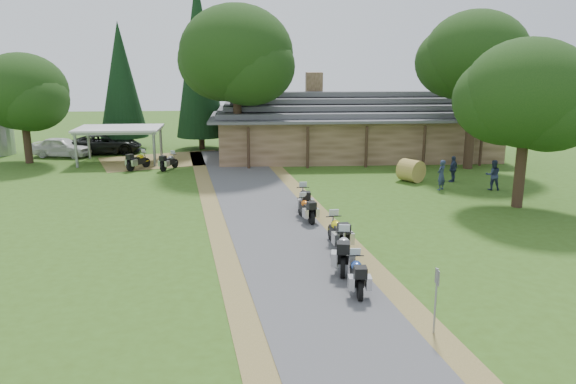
{
  "coord_description": "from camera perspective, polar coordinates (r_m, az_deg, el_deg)",
  "views": [
    {
      "loc": [
        -1.85,
        -17.76,
        7.54
      ],
      "look_at": [
        -0.23,
        6.29,
        1.6
      ],
      "focal_mm": 35.0,
      "sensor_mm": 36.0,
      "label": 1
    }
  ],
  "objects": [
    {
      "name": "ground",
      "position": [
        19.38,
        1.95,
        -9.06
      ],
      "size": [
        120.0,
        120.0,
        0.0
      ],
      "primitive_type": "plane",
      "color": "#345217",
      "rests_on": "ground"
    },
    {
      "name": "driveway",
      "position": [
        23.07,
        -0.29,
        -5.23
      ],
      "size": [
        51.95,
        51.95,
        0.0
      ],
      "primitive_type": "plane",
      "rotation": [
        0.0,
        0.0,
        0.14
      ],
      "color": "#4C4C4E",
      "rests_on": "ground"
    },
    {
      "name": "lodge",
      "position": [
        42.79,
        6.79,
        6.92
      ],
      "size": [
        21.4,
        9.4,
        4.9
      ],
      "primitive_type": null,
      "color": "brown",
      "rests_on": "ground"
    },
    {
      "name": "carport",
      "position": [
        41.68,
        -16.67,
        4.6
      ],
      "size": [
        5.87,
        3.96,
        2.52
      ],
      "primitive_type": null,
      "rotation": [
        0.0,
        0.0,
        0.01
      ],
      "color": "silver",
      "rests_on": "ground"
    },
    {
      "name": "car_white_sedan",
      "position": [
        45.52,
        -21.99,
        4.5
      ],
      "size": [
        3.64,
        6.02,
        1.87
      ],
      "primitive_type": "imported",
      "rotation": [
        0.0,
        0.0,
        1.33
      ],
      "color": "white",
      "rests_on": "ground"
    },
    {
      "name": "car_dark_suv",
      "position": [
        45.87,
        -18.08,
        5.14
      ],
      "size": [
        3.24,
        6.18,
        2.26
      ],
      "primitive_type": "imported",
      "rotation": [
        0.0,
        0.0,
        1.7
      ],
      "color": "black",
      "rests_on": "ground"
    },
    {
      "name": "motorcycle_row_a",
      "position": [
        18.53,
        7.03,
        -8.15
      ],
      "size": [
        0.7,
        1.88,
        1.27
      ],
      "primitive_type": null,
      "rotation": [
        0.0,
        0.0,
        1.52
      ],
      "color": "navy",
      "rests_on": "ground"
    },
    {
      "name": "motorcycle_row_b",
      "position": [
        20.29,
        5.67,
        -5.84
      ],
      "size": [
        1.07,
        2.22,
        1.46
      ],
      "primitive_type": null,
      "rotation": [
        0.0,
        0.0,
        1.39
      ],
      "color": "#B6B8BE",
      "rests_on": "ground"
    },
    {
      "name": "motorcycle_row_c",
      "position": [
        22.43,
        5.07,
        -3.96
      ],
      "size": [
        0.95,
        2.13,
        1.41
      ],
      "primitive_type": null,
      "rotation": [
        0.0,
        0.0,
        1.71
      ],
      "color": "gold",
      "rests_on": "ground"
    },
    {
      "name": "motorcycle_row_d",
      "position": [
        25.98,
        1.88,
        -1.63
      ],
      "size": [
        0.99,
        1.87,
        1.22
      ],
      "primitive_type": null,
      "rotation": [
        0.0,
        0.0,
        1.81
      ],
      "color": "#BA5510",
      "rests_on": "ground"
    },
    {
      "name": "motorcycle_row_e",
      "position": [
        27.43,
        1.65,
        -0.65
      ],
      "size": [
        0.67,
        1.98,
        1.35
      ],
      "primitive_type": null,
      "rotation": [
        0.0,
        0.0,
        1.59
      ],
      "color": "black",
      "rests_on": "ground"
    },
    {
      "name": "motorcycle_carport_a",
      "position": [
        38.95,
        -14.98,
        3.17
      ],
      "size": [
        1.54,
        1.91,
        1.28
      ],
      "primitive_type": null,
      "rotation": [
        0.0,
        0.0,
        0.99
      ],
      "color": "gold",
      "rests_on": "ground"
    },
    {
      "name": "motorcycle_carport_b",
      "position": [
        38.35,
        -11.99,
        3.12
      ],
      "size": [
        1.28,
        1.82,
        1.2
      ],
      "primitive_type": null,
      "rotation": [
        0.0,
        0.0,
        1.11
      ],
      "color": "slate",
      "rests_on": "ground"
    },
    {
      "name": "person_a",
      "position": [
        32.95,
        15.32,
        1.93
      ],
      "size": [
        0.7,
        0.7,
        2.03
      ],
      "primitive_type": "imported",
      "rotation": [
        0.0,
        0.0,
        3.91
      ],
      "color": "#2B3553",
      "rests_on": "ground"
    },
    {
      "name": "person_b",
      "position": [
        33.86,
        20.12,
        1.88
      ],
      "size": [
        0.62,
        0.49,
        2.02
      ],
      "primitive_type": "imported",
      "rotation": [
        0.0,
        0.0,
        3.01
      ],
      "color": "#2B3553",
      "rests_on": "ground"
    },
    {
      "name": "person_c",
      "position": [
        35.28,
        16.45,
        2.48
      ],
      "size": [
        0.64,
        0.64,
        1.86
      ],
      "primitive_type": "imported",
      "rotation": [
        0.0,
        0.0,
        3.94
      ],
      "color": "#2B3553",
      "rests_on": "ground"
    },
    {
      "name": "hay_bale",
      "position": [
        34.8,
        12.39,
        2.14
      ],
      "size": [
        1.81,
        1.78,
        1.34
      ],
      "primitive_type": "cylinder",
      "rotation": [
        1.57,
        0.0,
        0.62
      ],
      "color": "olive",
      "rests_on": "ground"
    },
    {
      "name": "sign_post",
      "position": [
        16.14,
        14.77,
        -10.71
      ],
      "size": [
        0.35,
        0.06,
        1.92
      ],
      "primitive_type": null,
      "color": "gray",
      "rests_on": "ground"
    },
    {
      "name": "oak_lodge_left",
      "position": [
        38.98,
        -5.23,
        11.71
      ],
      "size": [
        7.68,
        7.68,
        12.24
      ],
      "primitive_type": null,
      "color": "black",
      "rests_on": "ground"
    },
    {
      "name": "oak_lodge_right",
      "position": [
        39.26,
        18.41,
        10.98
      ],
      "size": [
        6.72,
        6.72,
        12.09
      ],
      "primitive_type": null,
      "color": "black",
      "rests_on": "ground"
    },
    {
      "name": "oak_driveway",
      "position": [
        29.98,
        23.0,
        7.13
      ],
      "size": [
        6.26,
        6.26,
        9.2
      ],
      "primitive_type": null,
      "color": "black",
      "rests_on": "ground"
    },
    {
      "name": "oak_silo",
      "position": [
        43.52,
        -25.31,
        7.95
      ],
      "size": [
        6.24,
        6.24,
        8.11
      ],
      "primitive_type": null,
      "color": "black",
      "rests_on": "ground"
    },
    {
      "name": "cedar_near",
      "position": [
        45.94,
        -9.03,
        12.67
      ],
      "size": [
        3.96,
        3.96,
        13.45
      ],
      "primitive_type": "cone",
      "color": "black",
      "rests_on": "ground"
    },
    {
      "name": "cedar_far",
      "position": [
        47.37,
        -16.56,
        10.26
      ],
      "size": [
        3.8,
        3.8,
        10.08
      ],
      "primitive_type": "cone",
      "color": "black",
      "rests_on": "ground"
    }
  ]
}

